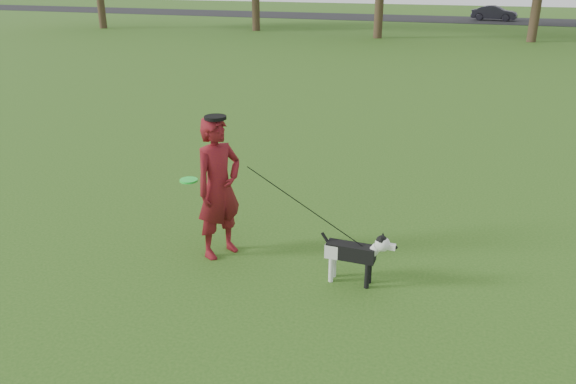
% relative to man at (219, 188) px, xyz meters
% --- Properties ---
extents(ground, '(120.00, 120.00, 0.00)m').
position_rel_man_xyz_m(ground, '(0.69, 0.58, -0.93)').
color(ground, '#285116').
rests_on(ground, ground).
extents(road, '(120.00, 7.00, 0.02)m').
position_rel_man_xyz_m(road, '(0.69, 40.58, -0.92)').
color(road, black).
rests_on(road, ground).
extents(man, '(0.69, 0.80, 1.86)m').
position_rel_man_xyz_m(man, '(0.00, 0.00, 0.00)').
color(man, maroon).
rests_on(man, ground).
extents(dog, '(0.92, 0.18, 0.70)m').
position_rel_man_xyz_m(dog, '(1.86, -0.14, -0.50)').
color(dog, black).
rests_on(dog, ground).
extents(car_mid, '(3.35, 1.57, 1.06)m').
position_rel_man_xyz_m(car_mid, '(2.49, 40.58, -0.38)').
color(car_mid, black).
rests_on(car_mid, road).
extents(man_held_items, '(2.49, 0.34, 1.40)m').
position_rel_man_xyz_m(man_held_items, '(1.16, -0.10, -0.02)').
color(man_held_items, '#1EF33C').
rests_on(man_held_items, ground).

